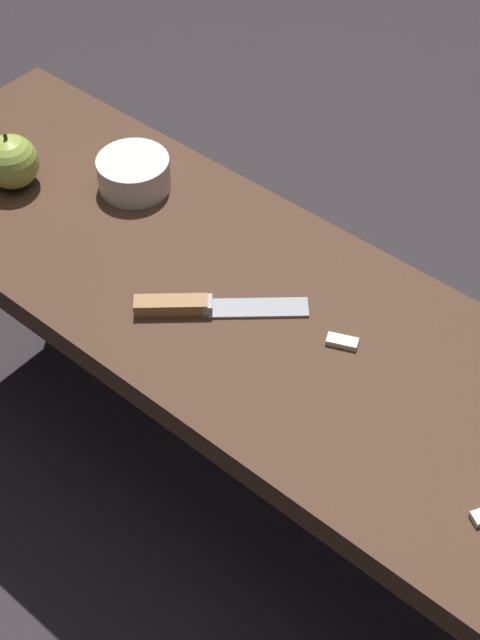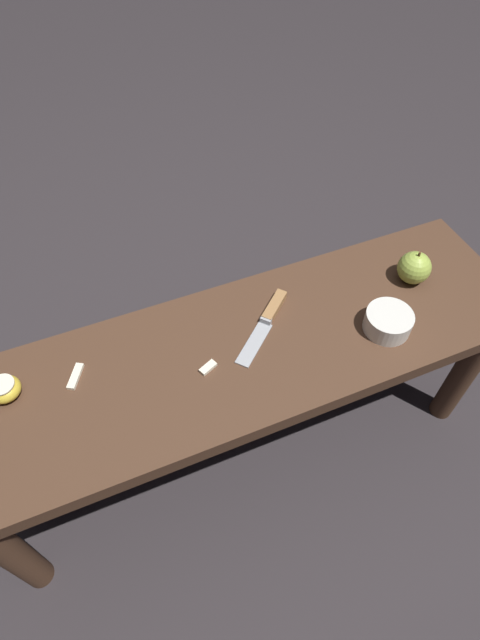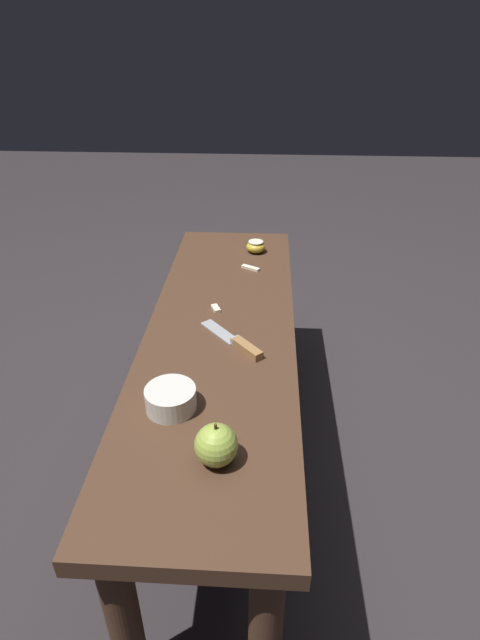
{
  "view_description": "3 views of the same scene",
  "coord_description": "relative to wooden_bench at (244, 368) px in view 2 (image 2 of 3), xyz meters",
  "views": [
    {
      "loc": [
        -0.45,
        0.6,
        1.32
      ],
      "look_at": [
        0.01,
        0.05,
        0.52
      ],
      "focal_mm": 50.0,
      "sensor_mm": 36.0,
      "label": 1
    },
    {
      "loc": [
        -0.25,
        -0.58,
        1.37
      ],
      "look_at": [
        0.01,
        0.05,
        0.52
      ],
      "focal_mm": 28.0,
      "sensor_mm": 36.0,
      "label": 2
    },
    {
      "loc": [
        1.09,
        0.11,
        1.17
      ],
      "look_at": [
        0.01,
        0.05,
        0.52
      ],
      "focal_mm": 28.0,
      "sensor_mm": 36.0,
      "label": 3
    }
  ],
  "objects": [
    {
      "name": "ground_plane",
      "position": [
        0.0,
        0.0,
        -0.4
      ],
      "size": [
        8.0,
        8.0,
        0.0
      ],
      "primitive_type": "plane",
      "color": "#2D282B"
    },
    {
      "name": "wooden_bench",
      "position": [
        0.0,
        0.0,
        0.0
      ],
      "size": [
        1.32,
        0.38,
        0.48
      ],
      "color": "#472D1E",
      "rests_on": "ground_plane"
    },
    {
      "name": "knife",
      "position": [
        0.08,
        0.05,
        0.09
      ],
      "size": [
        0.18,
        0.17,
        0.02
      ],
      "rotation": [
        0.0,
        0.0,
        -2.42
      ],
      "color": "#9EA0A5",
      "rests_on": "wooden_bench"
    },
    {
      "name": "apple_whole",
      "position": [
        0.45,
        0.03,
        0.12
      ],
      "size": [
        0.08,
        0.08,
        0.09
      ],
      "color": "#9EB747",
      "rests_on": "wooden_bench"
    },
    {
      "name": "apple_cut",
      "position": [
        -0.49,
        0.08,
        0.1
      ],
      "size": [
        0.06,
        0.06,
        0.04
      ],
      "color": "gold",
      "rests_on": "wooden_bench"
    },
    {
      "name": "apple_slice_near_knife",
      "position": [
        -0.35,
        0.06,
        0.09
      ],
      "size": [
        0.05,
        0.06,
        0.01
      ],
      "color": "silver",
      "rests_on": "wooden_bench"
    },
    {
      "name": "apple_slice_center",
      "position": [
        -0.09,
        -0.02,
        0.09
      ],
      "size": [
        0.04,
        0.03,
        0.01
      ],
      "color": "silver",
      "rests_on": "wooden_bench"
    },
    {
      "name": "bowl",
      "position": [
        0.31,
        -0.07,
        0.11
      ],
      "size": [
        0.1,
        0.1,
        0.05
      ],
      "color": "silver",
      "rests_on": "wooden_bench"
    }
  ]
}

